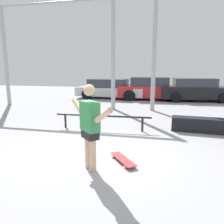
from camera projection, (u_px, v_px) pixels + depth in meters
ground_plane at (97, 155)px, 4.95m from camera, size 36.00×36.00×0.00m
skateboarder at (90, 124)px, 4.11m from camera, size 1.14×1.10×1.65m
skateboard at (123, 159)px, 4.58m from camera, size 0.67×0.79×0.08m
grind_box at (206, 125)px, 6.73m from camera, size 2.10×0.61×0.44m
grind_rail at (103, 118)px, 7.01m from camera, size 3.11×0.17×0.47m
canopy_support_left at (55, 42)px, 10.72m from camera, size 6.04×0.20×5.09m
parked_car_silver at (110, 89)px, 14.54m from camera, size 4.52×2.11×1.27m
parked_car_red at (151, 89)px, 13.97m from camera, size 4.37×2.27×1.42m
parked_car_black at (196, 90)px, 13.28m from camera, size 4.44×2.15×1.38m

